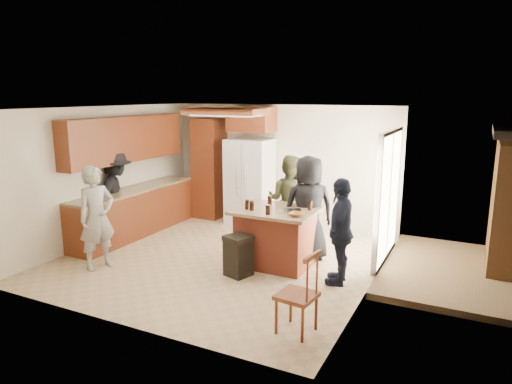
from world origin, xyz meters
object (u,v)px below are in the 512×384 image
at_px(person_behind_left, 289,200).
at_px(person_front_left, 97,218).
at_px(spindle_chair, 298,296).
at_px(person_counter, 117,196).
at_px(person_side_right, 341,231).
at_px(refrigerator, 250,182).
at_px(kitchen_island, 276,237).
at_px(trash_bin, 238,255).
at_px(person_behind_right, 308,209).

bearing_deg(person_behind_left, person_front_left, 43.27).
bearing_deg(person_front_left, person_behind_left, -25.93).
relative_size(person_front_left, spindle_chair, 1.65).
distance_m(person_front_left, spindle_chair, 3.63).
height_order(person_counter, spindle_chair, person_counter).
relative_size(person_side_right, refrigerator, 0.87).
height_order(person_side_right, refrigerator, refrigerator).
height_order(kitchen_island, trash_bin, kitchen_island).
bearing_deg(kitchen_island, person_behind_right, 49.57).
xyz_separation_m(person_counter, trash_bin, (2.90, -0.56, -0.53)).
bearing_deg(person_behind_left, person_behind_right, 129.67).
bearing_deg(person_counter, person_behind_left, -92.23).
distance_m(person_behind_right, refrigerator, 2.42).
relative_size(person_side_right, spindle_chair, 1.58).
bearing_deg(spindle_chair, person_front_left, 171.97).
bearing_deg(person_side_right, refrigerator, -138.42).
xyz_separation_m(person_behind_right, trash_bin, (-0.71, -1.11, -0.56)).
height_order(person_behind_right, person_counter, person_behind_right).
relative_size(trash_bin, spindle_chair, 0.63).
distance_m(person_front_left, person_behind_right, 3.37).
height_order(person_side_right, trash_bin, person_side_right).
xyz_separation_m(person_front_left, kitchen_island, (2.47, 1.35, -0.35)).
distance_m(person_behind_left, trash_bin, 1.82).
bearing_deg(refrigerator, person_behind_left, -35.87).
distance_m(person_side_right, person_counter, 4.36).
height_order(person_front_left, refrigerator, refrigerator).
distance_m(kitchen_island, trash_bin, 0.75).
relative_size(person_behind_left, person_behind_right, 0.94).
bearing_deg(refrigerator, trash_bin, -66.47).
xyz_separation_m(refrigerator, spindle_chair, (2.58, -3.85, -0.45)).
distance_m(refrigerator, trash_bin, 2.95).
height_order(person_front_left, kitchen_island, person_front_left).
xyz_separation_m(person_behind_left, kitchen_island, (0.23, -1.09, -0.35)).
bearing_deg(person_front_left, kitchen_island, -44.63).
relative_size(refrigerator, spindle_chair, 1.81).
bearing_deg(spindle_chair, refrigerator, 123.90).
xyz_separation_m(person_counter, spindle_chair, (4.33, -1.76, -0.39)).
bearing_deg(person_counter, spindle_chair, -135.86).
bearing_deg(person_behind_left, spindle_chair, 110.24).
distance_m(trash_bin, spindle_chair, 1.87).
distance_m(person_front_left, kitchen_island, 2.83).
distance_m(person_front_left, person_counter, 1.46).
distance_m(person_side_right, kitchen_island, 1.20).
relative_size(refrigerator, kitchen_island, 1.41).
relative_size(person_front_left, kitchen_island, 1.28).
height_order(person_front_left, spindle_chair, person_front_left).
height_order(person_counter, refrigerator, refrigerator).
bearing_deg(trash_bin, person_front_left, -162.04).
distance_m(person_counter, kitchen_island, 3.25).
relative_size(person_behind_left, trash_bin, 2.62).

